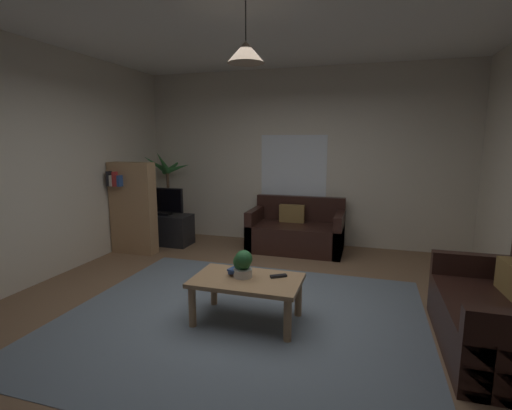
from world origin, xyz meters
name	(u,v)px	position (x,y,z in m)	size (l,w,h in m)	color
floor	(247,311)	(0.00, 0.00, -0.01)	(5.35, 5.51, 0.02)	brown
rug	(241,319)	(0.00, -0.20, 0.00)	(3.48, 3.03, 0.01)	slate
wall_back	(299,158)	(0.00, 2.79, 1.44)	(5.47, 0.06, 2.88)	beige
wall_left	(27,165)	(-2.70, 0.00, 1.44)	(0.06, 5.51, 2.88)	beige
ceiling	(246,8)	(0.00, 0.00, 2.89)	(5.35, 5.51, 0.02)	white
window_pane	(293,166)	(-0.09, 2.75, 1.29)	(1.10, 0.01, 1.03)	white
couch_under_window	(296,233)	(0.06, 2.29, 0.28)	(1.45, 0.81, 0.82)	black
couch_right_side	(501,321)	(2.21, -0.14, 0.28)	(0.81, 1.45, 0.82)	black
coffee_table	(247,285)	(0.06, -0.21, 0.36)	(1.02, 0.62, 0.43)	#A87F56
book_on_table_0	(237,274)	(-0.05, -0.17, 0.45)	(0.11, 0.08, 0.03)	#99663F
book_on_table_1	(237,272)	(-0.05, -0.17, 0.47)	(0.16, 0.09, 0.03)	#2D4C8C
book_on_table_2	(236,270)	(-0.05, -0.18, 0.50)	(0.14, 0.12, 0.02)	#2D4C8C
remote_on_table_0	(278,276)	(0.34, -0.09, 0.44)	(0.05, 0.16, 0.02)	black
potted_plant_on_table	(243,263)	(0.02, -0.18, 0.57)	(0.20, 0.21, 0.27)	beige
tv_stand	(165,229)	(-2.12, 2.01, 0.25)	(0.90, 0.44, 0.50)	black
tv	(163,201)	(-2.12, 1.98, 0.73)	(0.72, 0.16, 0.45)	black
potted_palm_corner	(168,201)	(-2.31, 2.47, 0.66)	(0.79, 0.92, 1.57)	#B77051
bookshelf_corner	(133,207)	(-2.31, 1.41, 0.71)	(0.70, 0.31, 1.40)	#A87F56
pendant_lamp	(246,52)	(0.06, -0.21, 2.47)	(0.33, 0.33, 0.50)	black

